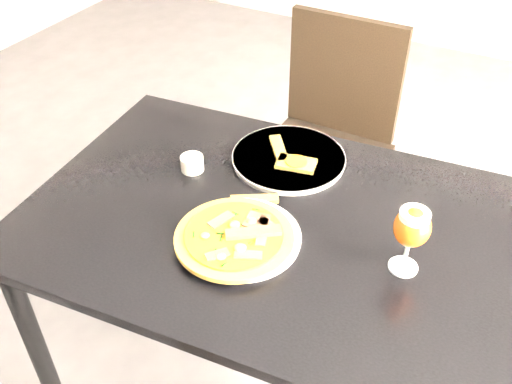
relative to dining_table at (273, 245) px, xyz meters
The scene contains 9 objects.
dining_table is the anchor object (origin of this frame).
chair_far 0.72m from the dining_table, 100.64° to the left, with size 0.43×0.43×0.93m.
plate_main 0.14m from the dining_table, 106.75° to the right, with size 0.27×0.27×0.01m, color silver.
pizza 0.17m from the dining_table, 108.07° to the right, with size 0.27×0.27×0.03m.
plate_second 0.26m from the dining_table, 106.70° to the left, with size 0.30×0.30×0.02m, color silver.
crust_scraps 0.25m from the dining_table, 105.02° to the left, with size 0.18×0.14×0.01m.
loose_crust 0.13m from the dining_table, 152.16° to the left, with size 0.12×0.03×0.01m, color brown.
sauce_cup 0.31m from the dining_table, 164.90° to the left, with size 0.06×0.06×0.04m.
beer_glass 0.38m from the dining_table, ahead, with size 0.08×0.08×0.16m.
Camera 1 is at (0.68, -0.79, 1.66)m, focal length 40.00 mm.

